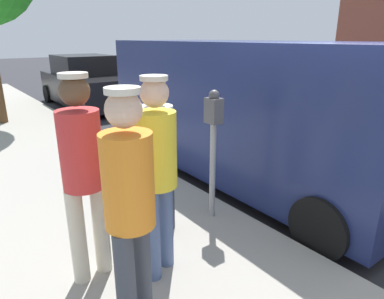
# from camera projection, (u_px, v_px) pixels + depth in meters

# --- Properties ---
(ground_plane) EXTENTS (80.00, 80.00, 0.00)m
(ground_plane) POSITION_uv_depth(u_px,v_px,m) (341.00, 223.00, 4.28)
(ground_plane) COLOR #2D2D33
(parking_meter_near) EXTENTS (0.14, 0.18, 1.52)m
(parking_meter_near) POSITION_uv_depth(u_px,v_px,m) (213.00, 133.00, 3.83)
(parking_meter_near) COLOR gray
(parking_meter_near) RESTS_ON sidewalk_slab
(pedestrian_in_yellow) EXTENTS (0.34, 0.34, 1.78)m
(pedestrian_in_yellow) POSITION_uv_depth(u_px,v_px,m) (157.00, 167.00, 2.86)
(pedestrian_in_yellow) COLOR #4C608C
(pedestrian_in_yellow) RESTS_ON sidewalk_slab
(pedestrian_in_white) EXTENTS (0.36, 0.34, 1.68)m
(pedestrian_in_white) POSITION_uv_depth(u_px,v_px,m) (157.00, 148.00, 3.54)
(pedestrian_in_white) COLOR #383D47
(pedestrian_in_white) RESTS_ON sidewalk_slab
(pedestrian_in_orange) EXTENTS (0.34, 0.34, 1.78)m
(pedestrian_in_orange) POSITION_uv_depth(u_px,v_px,m) (129.00, 202.00, 2.25)
(pedestrian_in_orange) COLOR #383D47
(pedestrian_in_orange) RESTS_ON sidewalk_slab
(pedestrian_in_red) EXTENTS (0.36, 0.34, 1.81)m
(pedestrian_in_red) POSITION_uv_depth(u_px,v_px,m) (83.00, 167.00, 2.79)
(pedestrian_in_red) COLOR beige
(pedestrian_in_red) RESTS_ON sidewalk_slab
(parked_van) EXTENTS (2.17, 5.22, 2.15)m
(parked_van) POSITION_uv_depth(u_px,v_px,m) (249.00, 107.00, 5.37)
(parked_van) COLOR navy
(parked_van) RESTS_ON ground
(parked_sedan_behind) EXTENTS (1.98, 4.42, 1.65)m
(parked_sedan_behind) POSITION_uv_depth(u_px,v_px,m) (87.00, 84.00, 11.18)
(parked_sedan_behind) COLOR black
(parked_sedan_behind) RESTS_ON ground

